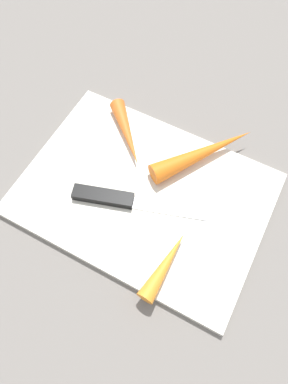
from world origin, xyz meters
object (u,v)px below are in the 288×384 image
object	(u,v)px
knife	(112,198)
carrot_shortest	(165,265)
carrot_medium	(127,133)
cutting_board	(144,194)
carrot_longest	(203,153)

from	to	relation	value
knife	carrot_shortest	bearing A→B (deg)	-43.04
knife	carrot_shortest	xyz separation A→B (m)	(-0.11, 0.05, 0.01)
knife	carrot_medium	size ratio (longest dim) A/B	1.60
carrot_shortest	carrot_medium	xyz separation A→B (m)	(0.15, -0.16, 0.00)
cutting_board	carrot_medium	xyz separation A→B (m)	(0.07, -0.07, 0.02)
knife	carrot_medium	bearing A→B (deg)	90.23
carrot_medium	knife	bearing A→B (deg)	-26.69
carrot_shortest	carrot_medium	bearing A→B (deg)	46.68
cutting_board	knife	xyz separation A→B (m)	(0.04, 0.03, 0.01)
cutting_board	carrot_medium	distance (m)	0.10
carrot_shortest	carrot_medium	size ratio (longest dim) A/B	0.84
carrot_longest	carrot_medium	distance (m)	0.12
carrot_shortest	carrot_longest	bearing A→B (deg)	12.19
carrot_shortest	cutting_board	bearing A→B (deg)	46.02
cutting_board	carrot_shortest	size ratio (longest dim) A/B	3.47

